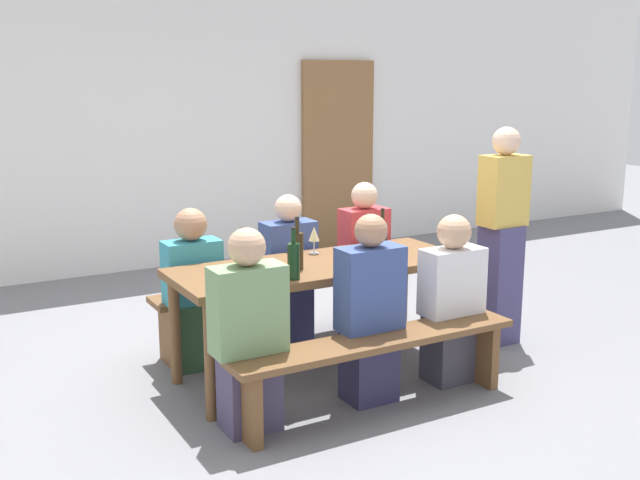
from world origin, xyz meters
name	(u,v)px	position (x,y,z in m)	size (l,w,h in m)	color
ground_plane	(320,372)	(0.00, 0.00, 0.00)	(24.00, 24.00, 0.00)	slate
back_wall	(153,110)	(0.00, 3.39, 1.60)	(14.00, 0.20, 3.20)	white
wooden_door	(338,155)	(2.07, 3.25, 1.05)	(0.90, 0.06, 2.10)	olive
tasting_table	(320,276)	(0.00, 0.00, 0.66)	(1.92, 0.73, 0.75)	brown
bench_near	(376,354)	(0.00, -0.66, 0.35)	(1.82, 0.30, 0.45)	brown
bench_far	(275,297)	(0.00, 0.66, 0.35)	(1.82, 0.30, 0.45)	brown
wine_bottle_0	(382,240)	(0.40, -0.11, 0.88)	(0.07, 0.07, 0.34)	#332814
wine_bottle_1	(297,250)	(-0.20, -0.07, 0.87)	(0.08, 0.08, 0.33)	#332814
wine_bottle_2	(294,260)	(-0.33, -0.27, 0.87)	(0.07, 0.07, 0.31)	#143319
wine_bottle_3	(244,262)	(-0.62, -0.19, 0.87)	(0.07, 0.07, 0.33)	#234C2D
wine_glass_0	(239,255)	(-0.56, 0.01, 0.86)	(0.06, 0.06, 0.16)	silver
wine_glass_1	(314,234)	(0.09, 0.25, 0.88)	(0.07, 0.07, 0.19)	silver
seated_guest_near_0	(249,336)	(-0.74, -0.51, 0.54)	(0.41, 0.24, 1.14)	#463D5B
seated_guest_near_1	(370,314)	(0.05, -0.51, 0.54)	(0.39, 0.24, 1.15)	#2D2A4C
seated_guest_near_2	(451,303)	(0.67, -0.51, 0.52)	(0.40, 0.24, 1.09)	#3F3C49
seated_guest_far_0	(193,292)	(-0.68, 0.51, 0.52)	(0.37, 0.24, 1.09)	#325534
seated_guest_far_1	(289,277)	(0.04, 0.51, 0.53)	(0.37, 0.24, 1.12)	navy
seated_guest_far_2	(364,263)	(0.67, 0.51, 0.56)	(0.35, 0.24, 1.17)	#454037
standing_host	(501,239)	(1.45, -0.11, 0.77)	(0.33, 0.24, 1.58)	#443F6C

